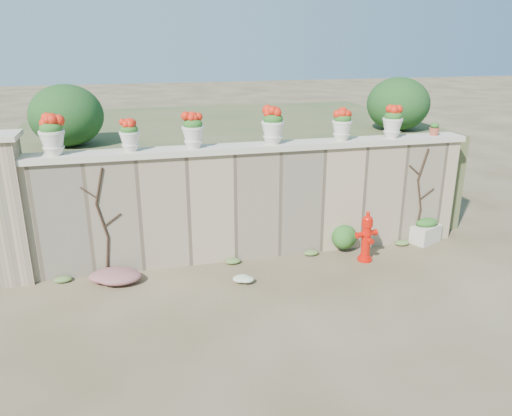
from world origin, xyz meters
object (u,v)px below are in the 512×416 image
object	(u,v)px
urn_pot_0	(52,136)
planter_box	(426,231)
terracotta_pot	(434,130)
fire_hydrant	(366,236)

from	to	relation	value
urn_pot_0	planter_box	bearing A→B (deg)	-2.12
urn_pot_0	terracotta_pot	world-z (taller)	urn_pot_0
fire_hydrant	planter_box	bearing A→B (deg)	8.87
planter_box	terracotta_pot	world-z (taller)	terracotta_pot
fire_hydrant	planter_box	size ratio (longest dim) A/B	1.38
planter_box	terracotta_pot	bearing A→B (deg)	44.62
planter_box	terracotta_pot	xyz separation A→B (m)	(0.10, 0.25, 1.98)
urn_pot_0	terracotta_pot	distance (m)	6.85
planter_box	fire_hydrant	bearing A→B (deg)	173.71
fire_hydrant	terracotta_pot	xyz separation A→B (m)	(1.66, 0.76, 1.73)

